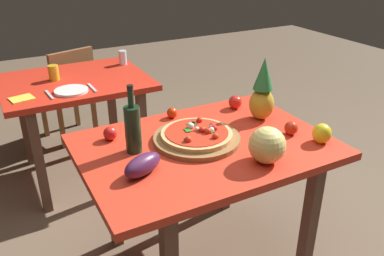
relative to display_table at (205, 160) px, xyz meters
The scene contains 20 objects.
display_table is the anchor object (origin of this frame).
background_table 1.33m from the display_table, 104.81° to the left, with size 1.01×0.82×0.78m.
dining_chair 1.96m from the display_table, 97.95° to the left, with size 0.50×0.50×0.85m.
pizza_board 0.12m from the display_table, 119.15° to the left, with size 0.44×0.44×0.03m, color olive.
pizza 0.15m from the display_table, 115.55° to the left, with size 0.36×0.36×0.05m.
wine_bottle 0.41m from the display_table, 165.04° to the left, with size 0.08×0.08×0.33m.
pineapple_left 0.51m from the display_table, 14.76° to the left, with size 0.14×0.14×0.35m.
melon 0.37m from the display_table, 61.27° to the right, with size 0.17×0.17×0.17m, color #DECD6E.
bell_pepper 0.60m from the display_table, 26.91° to the right, with size 0.09×0.09×0.10m, color yellow.
eggplant 0.42m from the display_table, 162.68° to the right, with size 0.20×0.09×0.09m, color #492045.
tomato_at_corner 0.50m from the display_table, 38.58° to the left, with size 0.08×0.08×0.08m, color red.
tomato_by_bottle 0.38m from the display_table, 91.58° to the left, with size 0.06×0.06×0.06m, color red.
tomato_near_board 0.48m from the display_table, 15.53° to the right, with size 0.07×0.07×0.07m, color red.
tomato_beside_pepper 0.50m from the display_table, 147.14° to the left, with size 0.07×0.07×0.07m, color red.
drinking_glass_juice 1.43m from the display_table, 109.14° to the left, with size 0.07×0.07×0.11m, color gold.
drinking_glass_water 1.49m from the display_table, 86.32° to the left, with size 0.06×0.06×0.11m, color silver.
dinner_plate 1.13m from the display_table, 111.75° to the left, with size 0.22×0.22×0.02m, color white.
fork_utensil 1.19m from the display_table, 118.05° to the left, with size 0.02×0.18×0.01m, color silver.
knife_utensil 1.09m from the display_table, 104.84° to the left, with size 0.02×0.18×0.01m, color silver.
napkin_folded 1.29m from the display_table, 124.18° to the left, with size 0.14×0.12×0.01m, color yellow.
Camera 1 is at (-0.89, -1.52, 1.71)m, focal length 37.49 mm.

